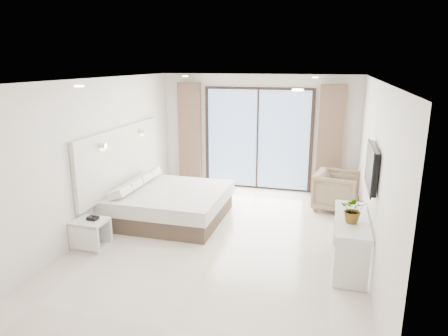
{
  "coord_description": "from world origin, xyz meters",
  "views": [
    {
      "loc": [
        1.67,
        -6.06,
        2.96
      ],
      "look_at": [
        -0.09,
        0.4,
        1.18
      ],
      "focal_mm": 32.0,
      "sensor_mm": 36.0,
      "label": 1
    }
  ],
  "objects_px": {
    "console_desk": "(351,231)",
    "armchair": "(337,189)",
    "bed": "(169,204)",
    "nightstand": "(91,234)"
  },
  "relations": [
    {
      "from": "bed",
      "to": "console_desk",
      "type": "relative_size",
      "value": 1.38
    },
    {
      "from": "nightstand",
      "to": "console_desk",
      "type": "xyz_separation_m",
      "value": [
        4.06,
        0.48,
        0.31
      ]
    },
    {
      "from": "console_desk",
      "to": "armchair",
      "type": "distance_m",
      "value": 2.42
    },
    {
      "from": "armchair",
      "to": "bed",
      "type": "bearing_deg",
      "value": 123.26
    },
    {
      "from": "nightstand",
      "to": "armchair",
      "type": "height_order",
      "value": "armchair"
    },
    {
      "from": "console_desk",
      "to": "armchair",
      "type": "relative_size",
      "value": 1.73
    },
    {
      "from": "nightstand",
      "to": "bed",
      "type": "bearing_deg",
      "value": 65.4
    },
    {
      "from": "bed",
      "to": "console_desk",
      "type": "xyz_separation_m",
      "value": [
        3.31,
        -1.04,
        0.25
      ]
    },
    {
      "from": "nightstand",
      "to": "armchair",
      "type": "bearing_deg",
      "value": 38.34
    },
    {
      "from": "bed",
      "to": "nightstand",
      "type": "relative_size",
      "value": 3.82
    }
  ]
}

